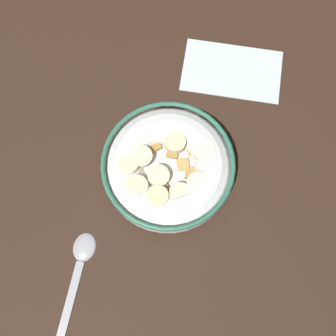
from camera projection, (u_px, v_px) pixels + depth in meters
ground_plane at (168, 176)px, 53.08cm from camera, size 120.94×120.94×2.00cm
cereal_bowl at (168, 169)px, 49.34cm from camera, size 16.39×16.39×5.52cm
spoon at (79, 267)px, 48.53cm from camera, size 3.24×15.19×0.80cm
folded_napkin at (232, 71)px, 56.15cm from camera, size 15.04×10.25×0.30cm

